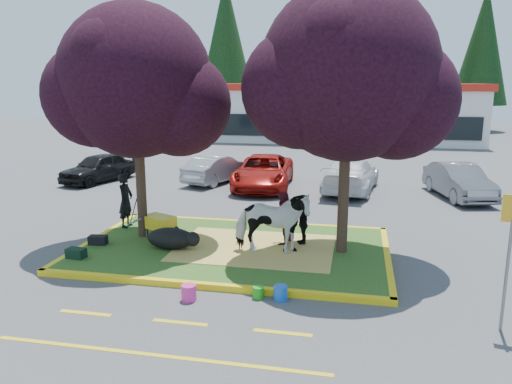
% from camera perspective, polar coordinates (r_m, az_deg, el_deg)
% --- Properties ---
extents(ground, '(90.00, 90.00, 0.00)m').
position_cam_1_polar(ground, '(13.73, -2.60, -6.82)').
color(ground, '#424244').
rests_on(ground, ground).
extents(median_island, '(8.00, 5.00, 0.15)m').
position_cam_1_polar(median_island, '(13.70, -2.60, -6.53)').
color(median_island, '#264C17').
rests_on(median_island, ground).
extents(curb_near, '(8.30, 0.16, 0.15)m').
position_cam_1_polar(curb_near, '(11.39, -5.83, -10.64)').
color(curb_near, yellow).
rests_on(curb_near, ground).
extents(curb_far, '(8.30, 0.16, 0.15)m').
position_cam_1_polar(curb_far, '(16.10, -0.35, -3.60)').
color(curb_far, yellow).
rests_on(curb_far, ground).
extents(curb_left, '(0.16, 5.30, 0.15)m').
position_cam_1_polar(curb_left, '(15.19, -17.76, -5.21)').
color(curb_left, yellow).
rests_on(curb_left, ground).
extents(curb_right, '(0.16, 5.30, 0.15)m').
position_cam_1_polar(curb_right, '(13.35, 14.79, -7.47)').
color(curb_right, yellow).
rests_on(curb_right, ground).
extents(straw_bedding, '(4.20, 3.00, 0.01)m').
position_cam_1_polar(straw_bedding, '(13.55, -0.13, -6.38)').
color(straw_bedding, '#D2BF56').
rests_on(straw_bedding, median_island).
extents(tree_purple_left, '(5.06, 4.20, 6.51)m').
position_cam_1_polar(tree_purple_left, '(14.26, -13.51, 11.44)').
color(tree_purple_left, black).
rests_on(tree_purple_left, median_island).
extents(tree_purple_right, '(5.30, 4.40, 6.82)m').
position_cam_1_polar(tree_purple_right, '(12.74, 10.56, 12.39)').
color(tree_purple_right, black).
rests_on(tree_purple_right, median_island).
extents(fire_lane_stripe_a, '(1.10, 0.12, 0.01)m').
position_cam_1_polar(fire_lane_stripe_a, '(10.84, -18.90, -12.95)').
color(fire_lane_stripe_a, yellow).
rests_on(fire_lane_stripe_a, ground).
extents(fire_lane_stripe_b, '(1.10, 0.12, 0.01)m').
position_cam_1_polar(fire_lane_stripe_b, '(10.03, -8.67, -14.53)').
color(fire_lane_stripe_b, yellow).
rests_on(fire_lane_stripe_b, ground).
extents(fire_lane_stripe_c, '(1.10, 0.12, 0.01)m').
position_cam_1_polar(fire_lane_stripe_c, '(9.58, 3.08, -15.77)').
color(fire_lane_stripe_c, yellow).
rests_on(fire_lane_stripe_c, ground).
extents(fire_lane_long, '(6.00, 0.10, 0.01)m').
position_cam_1_polar(fire_lane_long, '(9.06, -11.41, -17.81)').
color(fire_lane_long, yellow).
rests_on(fire_lane_long, ground).
extents(retail_building, '(20.40, 8.40, 4.40)m').
position_cam_1_polar(retail_building, '(40.62, 10.02, 9.06)').
color(retail_building, silver).
rests_on(retail_building, ground).
extents(treeline, '(46.58, 7.80, 14.63)m').
position_cam_1_polar(treeline, '(50.30, 9.72, 15.95)').
color(treeline, black).
rests_on(treeline, ground).
extents(cow, '(2.04, 1.06, 1.67)m').
position_cam_1_polar(cow, '(12.87, 1.81, -3.55)').
color(cow, silver).
rests_on(cow, median_island).
extents(calf, '(1.48, 1.14, 0.57)m').
position_cam_1_polar(calf, '(13.61, -9.71, -5.24)').
color(calf, black).
rests_on(calf, median_island).
extents(handler, '(0.41, 0.61, 1.66)m').
position_cam_1_polar(handler, '(15.80, -14.67, -0.94)').
color(handler, black).
rests_on(handler, median_island).
extents(visitor_a, '(0.69, 0.81, 1.46)m').
position_cam_1_polar(visitor_a, '(13.70, 3.05, -3.02)').
color(visitor_a, '#48141D').
rests_on(visitor_a, median_island).
extents(visitor_b, '(0.49, 0.73, 1.16)m').
position_cam_1_polar(visitor_b, '(13.79, 5.39, -3.61)').
color(visitor_b, black).
rests_on(visitor_b, median_island).
extents(wheelbarrow, '(1.62, 0.86, 0.62)m').
position_cam_1_polar(wheelbarrow, '(14.65, -10.97, -3.43)').
color(wheelbarrow, black).
rests_on(wheelbarrow, median_island).
extents(gear_bag_dark, '(0.51, 0.31, 0.25)m').
position_cam_1_polar(gear_bag_dark, '(14.47, -17.61, -5.26)').
color(gear_bag_dark, black).
rests_on(gear_bag_dark, median_island).
extents(gear_bag_green, '(0.49, 0.33, 0.25)m').
position_cam_1_polar(gear_bag_green, '(13.57, -19.87, -6.60)').
color(gear_bag_green, black).
rests_on(gear_bag_green, median_island).
extents(sign_post, '(0.39, 0.12, 2.78)m').
position_cam_1_polar(sign_post, '(10.09, 27.07, -5.02)').
color(sign_post, slate).
rests_on(sign_post, ground).
extents(bucket_green, '(0.26, 0.26, 0.26)m').
position_cam_1_polar(bucket_green, '(10.88, 0.26, -11.41)').
color(bucket_green, '#1F9A17').
rests_on(bucket_green, ground).
extents(bucket_pink, '(0.43, 0.43, 0.34)m').
position_cam_1_polar(bucket_pink, '(10.85, -7.69, -11.34)').
color(bucket_pink, '#DB3089').
rests_on(bucket_pink, ground).
extents(bucket_blue, '(0.34, 0.34, 0.32)m').
position_cam_1_polar(bucket_blue, '(10.79, 2.83, -11.45)').
color(bucket_blue, blue).
rests_on(bucket_blue, ground).
extents(car_black, '(2.61, 4.15, 1.32)m').
position_cam_1_polar(car_black, '(24.18, -17.56, 2.67)').
color(car_black, black).
rests_on(car_black, ground).
extents(car_silver, '(2.48, 4.09, 1.27)m').
position_cam_1_polar(car_silver, '(23.01, -4.51, 2.68)').
color(car_silver, gray).
rests_on(car_silver, ground).
extents(car_red, '(2.64, 5.20, 1.41)m').
position_cam_1_polar(car_red, '(21.77, 0.86, 2.34)').
color(car_red, '#99120C').
rests_on(car_red, ground).
extents(car_white, '(2.58, 5.03, 1.40)m').
position_cam_1_polar(car_white, '(21.43, 10.79, 1.94)').
color(car_white, silver).
rests_on(car_white, ground).
extents(car_grey, '(2.39, 4.34, 1.36)m').
position_cam_1_polar(car_grey, '(21.39, 22.16, 1.16)').
color(car_grey, '#595A60').
rests_on(car_grey, ground).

